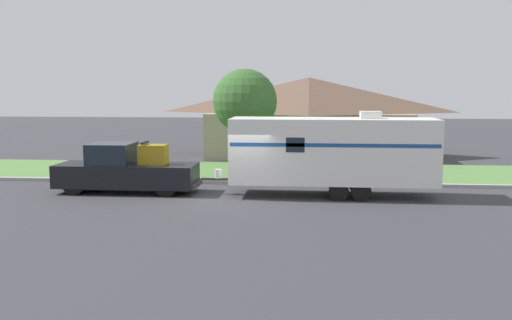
% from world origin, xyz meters
% --- Properties ---
extents(ground_plane, '(120.00, 120.00, 0.00)m').
position_xyz_m(ground_plane, '(0.00, 0.00, 0.00)').
color(ground_plane, '#38383D').
extents(curb_strip, '(80.00, 0.30, 0.14)m').
position_xyz_m(curb_strip, '(0.00, 3.75, 0.07)').
color(curb_strip, '#999993').
rests_on(curb_strip, ground_plane).
extents(lawn_strip, '(80.00, 7.00, 0.03)m').
position_xyz_m(lawn_strip, '(0.00, 7.40, 0.01)').
color(lawn_strip, '#568442').
rests_on(lawn_strip, ground_plane).
extents(house_across_street, '(13.16, 7.33, 4.91)m').
position_xyz_m(house_across_street, '(2.61, 14.83, 2.55)').
color(house_across_street, gray).
rests_on(house_across_street, ground_plane).
extents(pickup_truck, '(5.82, 1.92, 2.09)m').
position_xyz_m(pickup_truck, '(-4.80, 1.29, 0.90)').
color(pickup_truck, black).
rests_on(pickup_truck, ground_plane).
extents(travel_trailer, '(9.26, 2.25, 3.36)m').
position_xyz_m(travel_trailer, '(3.61, 1.29, 1.80)').
color(travel_trailer, black).
rests_on(travel_trailer, ground_plane).
extents(mailbox, '(0.48, 0.20, 1.29)m').
position_xyz_m(mailbox, '(4.50, 4.63, 0.99)').
color(mailbox, brown).
rests_on(mailbox, ground_plane).
extents(tree_in_yard, '(3.12, 3.12, 5.19)m').
position_xyz_m(tree_in_yard, '(-0.45, 6.33, 3.61)').
color(tree_in_yard, brown).
rests_on(tree_in_yard, ground_plane).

